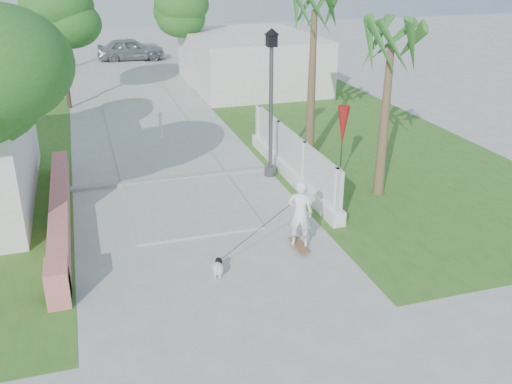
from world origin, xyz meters
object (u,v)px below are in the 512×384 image
object	(u,v)px
street_lamp	(271,99)
bollard	(161,125)
parked_car	(131,49)
patio_umbrella	(343,127)
skateboarder	(268,226)
dog	(218,267)

from	to	relation	value
street_lamp	bollard	bearing A→B (deg)	120.96
street_lamp	parked_car	world-z (taller)	street_lamp
bollard	patio_umbrella	size ratio (longest dim) A/B	0.47
street_lamp	skateboarder	bearing A→B (deg)	-109.06
skateboarder	patio_umbrella	bearing A→B (deg)	-108.63
bollard	dog	world-z (taller)	bollard
patio_umbrella	skateboarder	bearing A→B (deg)	-132.95
dog	skateboarder	bearing A→B (deg)	40.01
bollard	skateboarder	distance (m)	9.39
skateboarder	parked_car	size ratio (longest dim) A/B	0.59
bollard	skateboarder	size ratio (longest dim) A/B	0.44
street_lamp	dog	size ratio (longest dim) A/B	8.77
bollard	parked_car	xyz separation A→B (m)	(0.67, 17.23, 0.12)
bollard	patio_umbrella	world-z (taller)	patio_umbrella
street_lamp	dog	world-z (taller)	street_lamp
street_lamp	skateboarder	size ratio (longest dim) A/B	1.81
street_lamp	dog	distance (m)	6.47
patio_umbrella	parked_car	xyz separation A→B (m)	(-3.93, 22.73, -0.98)
patio_umbrella	skateboarder	distance (m)	5.32
bollard	skateboarder	world-z (taller)	skateboarder
street_lamp	parked_car	xyz separation A→B (m)	(-2.03, 21.73, -1.72)
patio_umbrella	parked_car	world-z (taller)	patio_umbrella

